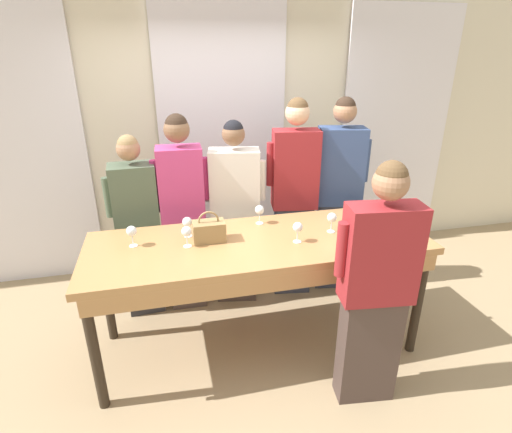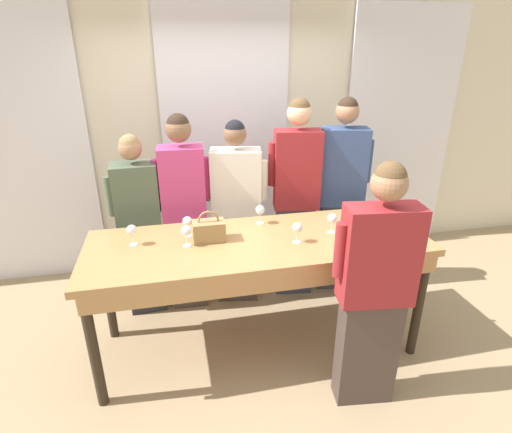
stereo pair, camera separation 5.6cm
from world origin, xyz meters
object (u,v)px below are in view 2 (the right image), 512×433
wine_glass_front_left (132,230)px  wine_glass_center_mid (355,213)px  guest_navy_coat (340,197)px  wine_glass_front_mid (297,228)px  handbag (209,230)px  tasting_bar (259,252)px  guest_striped_shirt (296,198)px  guest_olive_jacket (140,226)px  guest_pink_top (185,213)px  wine_glass_center_left (332,219)px  wine_glass_front_right (186,231)px  guest_cream_sweater (237,214)px  wine_glass_center_right (187,222)px  wine_glass_back_left (260,210)px  wine_bottle (390,219)px  host_pouring (375,289)px

wine_glass_front_left → wine_glass_center_mid: (1.67, -0.04, 0.00)m
guest_navy_coat → wine_glass_front_mid: bearing=-130.0°
handbag → tasting_bar: bearing=-15.5°
guest_navy_coat → guest_striped_shirt: bearing=180.0°
wine_glass_front_left → guest_olive_jacket: (-0.00, 0.61, -0.24)m
guest_pink_top → guest_striped_shirt: (1.02, 0.00, 0.05)m
wine_glass_center_left → wine_glass_center_mid: size_ratio=1.00×
wine_glass_front_right → guest_olive_jacket: bearing=118.0°
guest_cream_sweater → guest_striped_shirt: 0.57m
tasting_bar → guest_cream_sweater: guest_cream_sweater is taller
wine_glass_center_right → wine_glass_back_left: size_ratio=1.00×
wine_glass_front_right → guest_navy_coat: 1.63m
wine_glass_center_mid → wine_glass_back_left: same height
wine_glass_front_right → wine_glass_back_left: (0.59, 0.27, 0.00)m
guest_olive_jacket → guest_striped_shirt: (1.41, 0.00, 0.15)m
guest_striped_shirt → guest_cream_sweater: bearing=-180.0°
wine_glass_front_mid → guest_navy_coat: (0.69, 0.82, -0.11)m
guest_pink_top → guest_striped_shirt: guest_striped_shirt is taller
guest_navy_coat → wine_glass_center_mid: bearing=-104.5°
wine_glass_front_mid → guest_pink_top: (-0.77, 0.82, -0.14)m
wine_bottle → wine_glass_back_left: size_ratio=1.93×
wine_glass_back_left → guest_striped_shirt: bearing=44.8°
guest_olive_jacket → wine_glass_center_right: bearing=-53.9°
host_pouring → wine_bottle: bearing=55.2°
wine_glass_center_mid → guest_cream_sweater: bearing=141.7°
wine_glass_front_left → wine_glass_center_left: same height
wine_glass_center_left → wine_glass_back_left: size_ratio=1.00×
guest_olive_jacket → guest_pink_top: bearing=0.0°
tasting_bar → guest_striped_shirt: guest_striped_shirt is taller
wine_glass_front_mid → wine_glass_front_right: (-0.78, 0.11, -0.00)m
wine_glass_center_mid → handbag: bearing=179.8°
tasting_bar → wine_glass_back_left: 0.38m
wine_glass_front_left → tasting_bar: bearing=-8.8°
tasting_bar → guest_pink_top: 0.90m
wine_glass_center_left → guest_cream_sweater: (-0.61, 0.71, -0.20)m
guest_pink_top → wine_glass_front_mid: bearing=-46.9°
guest_pink_top → wine_glass_center_right: bearing=-89.7°
wine_glass_center_right → guest_cream_sweater: 0.73m
tasting_bar → wine_glass_front_right: bearing=175.5°
wine_glass_center_mid → guest_cream_sweater: guest_cream_sweater is taller
wine_glass_center_mid → wine_glass_back_left: 0.74m
guest_navy_coat → wine_glass_back_left: bearing=-153.6°
tasting_bar → wine_glass_front_mid: (0.26, -0.07, 0.20)m
wine_bottle → wine_glass_front_right: size_ratio=1.93×
tasting_bar → wine_bottle: 1.02m
wine_bottle → guest_cream_sweater: bearing=142.5°
wine_bottle → wine_glass_front_left: 1.90m
wine_glass_center_right → guest_pink_top: 0.56m
guest_cream_sweater → host_pouring: size_ratio=1.01×
wine_glass_front_right → guest_pink_top: guest_pink_top is taller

